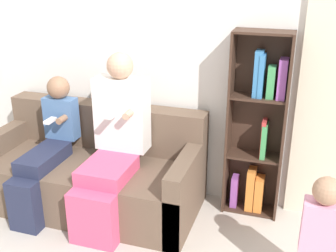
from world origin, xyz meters
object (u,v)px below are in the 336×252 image
object	(u,v)px
couch	(94,173)
bookshelf	(258,130)
adult_seated	(114,140)
toddler_standing	(320,236)
child_seated	(46,148)

from	to	relation	value
couch	bookshelf	bearing A→B (deg)	13.81
adult_seated	bookshelf	xyz separation A→B (m)	(1.02, 0.42, 0.05)
couch	toddler_standing	size ratio (longest dim) A/B	2.19
couch	adult_seated	xyz separation A→B (m)	(0.25, -0.11, 0.38)
adult_seated	bookshelf	world-z (taller)	bookshelf
adult_seated	child_seated	distance (m)	0.58
adult_seated	child_seated	world-z (taller)	adult_seated
child_seated	adult_seated	bearing A→B (deg)	4.94
child_seated	toddler_standing	size ratio (longest dim) A/B	1.31
child_seated	bookshelf	size ratio (longest dim) A/B	0.72
toddler_standing	child_seated	bearing A→B (deg)	170.29
couch	bookshelf	distance (m)	1.37
adult_seated	toddler_standing	distance (m)	1.57
child_seated	bookshelf	distance (m)	1.67
child_seated	bookshelf	bearing A→B (deg)	16.47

